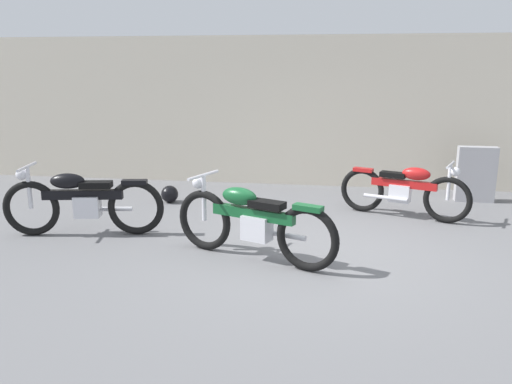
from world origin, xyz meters
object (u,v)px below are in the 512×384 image
(stone_marker, at_px, (476,174))
(motorcycle_red, at_px, (405,190))
(motorcycle_black, at_px, (82,202))
(helmet, at_px, (170,194))
(motorcycle_green, at_px, (252,221))

(stone_marker, bearing_deg, motorcycle_red, -138.14)
(motorcycle_black, bearing_deg, motorcycle_red, -171.28)
(helmet, distance_m, motorcycle_green, 3.11)
(helmet, xyz_separation_m, motorcycle_black, (-0.63, -1.90, 0.33))
(helmet, height_order, motorcycle_red, motorcycle_red)
(stone_marker, height_order, motorcycle_black, motorcycle_black)
(motorcycle_black, xyz_separation_m, motorcycle_green, (2.48, -0.58, 0.00))
(stone_marker, relative_size, motorcycle_red, 0.50)
(motorcycle_black, distance_m, motorcycle_red, 4.80)
(helmet, distance_m, motorcycle_black, 2.03)
(helmet, distance_m, motorcycle_red, 3.92)
(helmet, bearing_deg, motorcycle_black, -108.41)
(motorcycle_red, relative_size, motorcycle_green, 0.92)
(stone_marker, xyz_separation_m, motorcycle_green, (-3.40, -3.37, -0.00))
(motorcycle_red, bearing_deg, motorcycle_green, -112.58)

